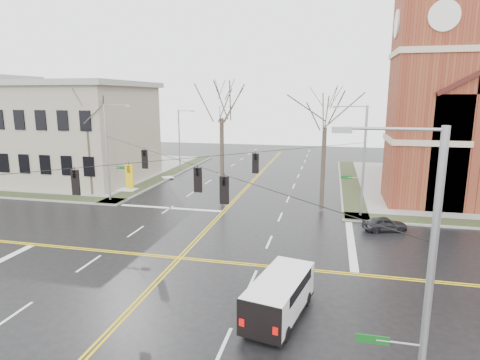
% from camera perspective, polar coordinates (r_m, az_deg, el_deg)
% --- Properties ---
extents(ground, '(120.00, 120.00, 0.00)m').
position_cam_1_polar(ground, '(25.59, -8.60, -10.91)').
color(ground, black).
rests_on(ground, ground).
extents(sidewalks, '(80.00, 80.00, 0.17)m').
position_cam_1_polar(sidewalks, '(25.56, -8.60, -10.75)').
color(sidewalks, gray).
rests_on(sidewalks, ground).
extents(road_markings, '(100.00, 100.00, 0.01)m').
position_cam_1_polar(road_markings, '(25.59, -8.60, -10.90)').
color(road_markings, gold).
rests_on(road_markings, ground).
extents(civic_building_a, '(18.00, 14.00, 11.00)m').
position_cam_1_polar(civic_building_a, '(52.22, -23.56, 6.08)').
color(civic_building_a, gray).
rests_on(civic_building_a, ground).
extents(signal_pole_ne, '(2.75, 0.22, 9.00)m').
position_cam_1_polar(signal_pole_ne, '(33.85, 16.93, 3.01)').
color(signal_pole_ne, gray).
rests_on(signal_pole_ne, ground).
extents(signal_pole_nw, '(2.75, 0.22, 9.00)m').
position_cam_1_polar(signal_pole_nw, '(39.33, -18.17, 4.10)').
color(signal_pole_nw, gray).
rests_on(signal_pole_nw, ground).
extents(signal_pole_se, '(2.75, 0.22, 9.00)m').
position_cam_1_polar(signal_pole_se, '(11.75, 24.44, -13.83)').
color(signal_pole_se, gray).
rests_on(signal_pole_se, ground).
extents(span_wires, '(23.02, 23.02, 0.03)m').
position_cam_1_polar(span_wires, '(23.90, -9.05, 2.94)').
color(span_wires, black).
rests_on(span_wires, ground).
extents(traffic_signals, '(8.21, 8.26, 1.30)m').
position_cam_1_polar(traffic_signals, '(23.42, -9.60, 0.88)').
color(traffic_signals, black).
rests_on(traffic_signals, ground).
extents(streetlight_north_a, '(2.30, 0.20, 8.00)m').
position_cam_1_polar(streetlight_north_a, '(53.85, -8.49, 5.97)').
color(streetlight_north_a, gray).
rests_on(streetlight_north_a, ground).
extents(streetlight_north_b, '(2.30, 0.20, 8.00)m').
position_cam_1_polar(streetlight_north_b, '(72.77, -2.75, 7.57)').
color(streetlight_north_b, gray).
rests_on(streetlight_north_b, ground).
extents(cargo_van, '(2.92, 5.24, 1.88)m').
position_cam_1_polar(cargo_van, '(18.94, 5.84, -15.63)').
color(cargo_van, white).
rests_on(cargo_van, ground).
extents(parked_car_a, '(3.43, 2.15, 1.09)m').
position_cam_1_polar(parked_car_a, '(31.81, 19.87, -5.88)').
color(parked_car_a, black).
rests_on(parked_car_a, ground).
extents(tree_nw_far, '(4.00, 4.00, 10.67)m').
position_cam_1_polar(tree_nw_far, '(42.09, -20.90, 8.20)').
color(tree_nw_far, '#3E3127').
rests_on(tree_nw_far, ground).
extents(tree_nw_near, '(4.00, 4.00, 11.65)m').
position_cam_1_polar(tree_nw_near, '(36.25, -2.63, 9.59)').
color(tree_nw_near, '#3E3127').
rests_on(tree_nw_near, ground).
extents(tree_ne, '(4.00, 4.00, 10.68)m').
position_cam_1_polar(tree_ne, '(34.68, 12.00, 8.11)').
color(tree_ne, '#3E3127').
rests_on(tree_ne, ground).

